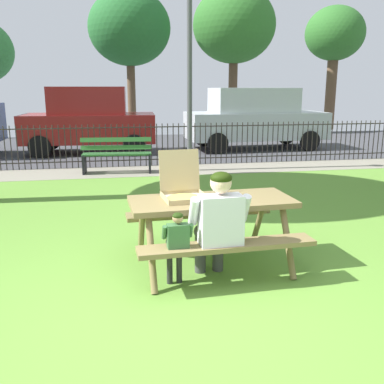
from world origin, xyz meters
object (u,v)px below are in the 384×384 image
at_px(far_tree_center, 129,28).
at_px(far_tree_midright, 234,26).
at_px(park_bench_center, 117,155).
at_px(parked_car_center, 255,118).
at_px(far_tree_right, 335,36).
at_px(child_at_table, 177,242).
at_px(pizza_box_open, 183,189).
at_px(parked_car_left, 89,120).
at_px(lamp_post_walkway, 190,49).
at_px(adult_at_table, 218,222).
at_px(picnic_table_foreground, 212,214).

bearing_deg(far_tree_center, far_tree_midright, 0.00).
bearing_deg(park_bench_center, far_tree_midright, 60.15).
distance_m(parked_car_center, far_tree_right, 8.70).
height_order(child_at_table, far_tree_center, far_tree_center).
bearing_deg(pizza_box_open, parked_car_left, 98.97).
bearing_deg(parked_car_center, child_at_table, -112.20).
xyz_separation_m(child_at_table, far_tree_right, (9.55, 15.52, 3.72)).
distance_m(child_at_table, lamp_post_walkway, 6.80).
bearing_deg(far_tree_center, parked_car_left, -104.89).
height_order(park_bench_center, far_tree_center, far_tree_center).
xyz_separation_m(adult_at_table, far_tree_center, (-0.13, 15.47, 3.68)).
distance_m(picnic_table_foreground, park_bench_center, 5.80).
relative_size(parked_car_center, far_tree_center, 0.75).
bearing_deg(picnic_table_foreground, far_tree_midright, 73.84).
bearing_deg(far_tree_midright, far_tree_center, 180.00).
bearing_deg(pizza_box_open, far_tree_midright, 72.66).
height_order(picnic_table_foreground, far_tree_midright, far_tree_midright).
xyz_separation_m(pizza_box_open, lamp_post_walkway, (1.06, 5.62, 1.94)).
relative_size(parked_car_left, parked_car_center, 0.89).
bearing_deg(far_tree_midright, adult_at_table, -105.83).
xyz_separation_m(picnic_table_foreground, far_tree_midright, (4.34, 14.97, 3.94)).
distance_m(park_bench_center, far_tree_center, 10.08).
xyz_separation_m(adult_at_table, far_tree_right, (9.12, 15.47, 3.56)).
bearing_deg(park_bench_center, parked_car_left, 102.45).
relative_size(pizza_box_open, parked_car_left, 0.14).
relative_size(picnic_table_foreground, pizza_box_open, 3.36).
relative_size(adult_at_table, park_bench_center, 0.73).
height_order(lamp_post_walkway, far_tree_midright, far_tree_midright).
relative_size(lamp_post_walkway, far_tree_center, 0.79).
relative_size(picnic_table_foreground, far_tree_right, 0.34).
distance_m(picnic_table_foreground, far_tree_center, 15.43).
relative_size(far_tree_center, far_tree_right, 1.07).
distance_m(parked_car_center, far_tree_midright, 6.88).
bearing_deg(far_tree_center, picnic_table_foreground, -89.33).
distance_m(adult_at_table, parked_car_center, 10.26).
bearing_deg(child_at_table, parked_car_left, 97.37).
distance_m(pizza_box_open, far_tree_right, 17.89).
bearing_deg(adult_at_table, lamp_post_walkway, 82.66).
bearing_deg(picnic_table_foreground, pizza_box_open, 160.59).
height_order(picnic_table_foreground, park_bench_center, park_bench_center).
bearing_deg(far_tree_midright, picnic_table_foreground, -106.16).
distance_m(pizza_box_open, far_tree_center, 15.26).
bearing_deg(pizza_box_open, child_at_table, -104.47).
relative_size(child_at_table, park_bench_center, 0.50).
xyz_separation_m(park_bench_center, far_tree_midright, (5.31, 9.25, 4.12)).
distance_m(picnic_table_foreground, far_tree_midright, 16.07).
bearing_deg(park_bench_center, child_at_table, -85.45).
xyz_separation_m(far_tree_center, far_tree_right, (9.25, 0.00, -0.12)).
bearing_deg(far_tree_midright, child_at_table, -107.22).
distance_m(child_at_table, parked_car_left, 9.78).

